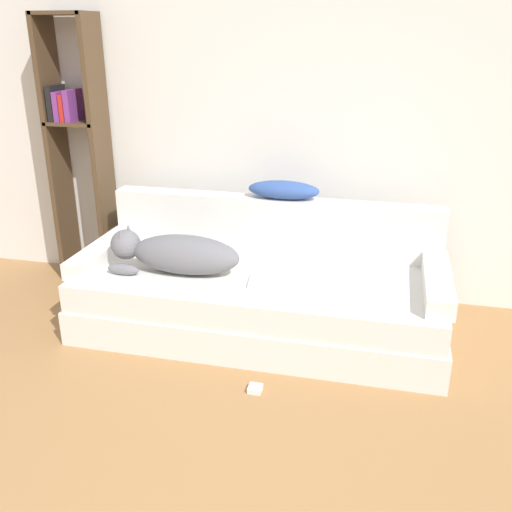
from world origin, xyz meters
name	(u,v)px	position (x,y,z in m)	size (l,w,h in m)	color
wall_back	(296,97)	(0.00, 2.88, 1.35)	(6.95, 0.06, 2.70)	silver
couch	(260,302)	(-0.07, 2.18, 0.19)	(2.21, 0.95, 0.38)	silver
couch_backrest	(274,225)	(-0.07, 2.58, 0.56)	(2.17, 0.15, 0.36)	silver
couch_arm_left	(103,251)	(-1.10, 2.17, 0.44)	(0.15, 0.76, 0.10)	silver
couch_arm_right	(437,282)	(0.96, 2.17, 0.44)	(0.15, 0.76, 0.10)	silver
dog	(176,253)	(-0.57, 2.08, 0.51)	(0.81, 0.28, 0.26)	slate
laptop	(276,282)	(0.05, 2.06, 0.39)	(0.34, 0.23, 0.02)	silver
throw_pillow	(284,190)	(-0.01, 2.58, 0.80)	(0.46, 0.18, 0.12)	#335199
bookshelf	(77,140)	(-1.52, 2.70, 1.04)	(0.38, 0.26, 1.87)	#4C3823
power_adapter	(255,389)	(0.06, 1.52, 0.02)	(0.07, 0.07, 0.03)	silver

